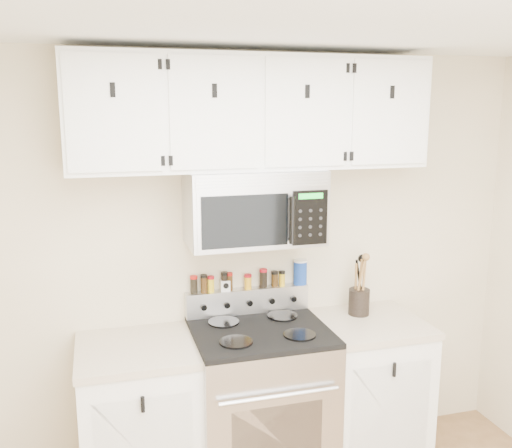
{
  "coord_description": "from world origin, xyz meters",
  "views": [
    {
      "loc": [
        -0.86,
        -1.49,
        2.18
      ],
      "look_at": [
        -0.02,
        1.45,
        1.55
      ],
      "focal_mm": 40.0,
      "sensor_mm": 36.0,
      "label": 1
    }
  ],
  "objects_px": {
    "utensil_crock": "(359,300)",
    "microwave": "(254,207)",
    "range": "(260,404)",
    "salt_canister": "(300,272)"
  },
  "relations": [
    {
      "from": "utensil_crock",
      "to": "microwave",
      "type": "bearing_deg",
      "value": -179.35
    },
    {
      "from": "range",
      "to": "utensil_crock",
      "type": "relative_size",
      "value": 2.93
    },
    {
      "from": "salt_canister",
      "to": "utensil_crock",
      "type": "bearing_deg",
      "value": -23.81
    },
    {
      "from": "range",
      "to": "utensil_crock",
      "type": "bearing_deg",
      "value": 11.27
    },
    {
      "from": "microwave",
      "to": "salt_canister",
      "type": "distance_m",
      "value": 0.59
    },
    {
      "from": "microwave",
      "to": "salt_canister",
      "type": "relative_size",
      "value": 4.91
    },
    {
      "from": "microwave",
      "to": "salt_canister",
      "type": "height_order",
      "value": "microwave"
    },
    {
      "from": "range",
      "to": "utensil_crock",
      "type": "height_order",
      "value": "utensil_crock"
    },
    {
      "from": "range",
      "to": "microwave",
      "type": "bearing_deg",
      "value": 89.77
    },
    {
      "from": "microwave",
      "to": "utensil_crock",
      "type": "relative_size",
      "value": 2.02
    }
  ]
}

